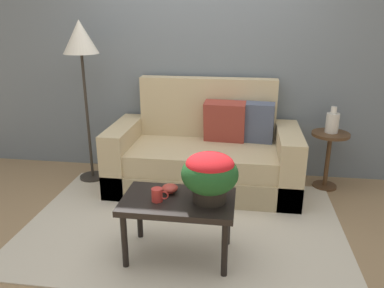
{
  "coord_description": "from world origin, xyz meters",
  "views": [
    {
      "loc": [
        0.48,
        -2.83,
        1.74
      ],
      "look_at": [
        0.05,
        0.18,
        0.69
      ],
      "focal_mm": 35.32,
      "sensor_mm": 36.0,
      "label": 1
    }
  ],
  "objects_px": {
    "side_table": "(329,150)",
    "potted_plant": "(210,173)",
    "floor_lamp": "(81,47)",
    "snack_bowl": "(170,188)",
    "coffee_table": "(178,206)",
    "table_vase": "(332,122)",
    "coffee_mug": "(158,195)",
    "couch": "(206,156)"
  },
  "relations": [
    {
      "from": "couch",
      "to": "coffee_table",
      "type": "relative_size",
      "value": 2.35
    },
    {
      "from": "coffee_mug",
      "to": "floor_lamp",
      "type": "bearing_deg",
      "value": 128.86
    },
    {
      "from": "side_table",
      "to": "snack_bowl",
      "type": "distance_m",
      "value": 1.93
    },
    {
      "from": "potted_plant",
      "to": "table_vase",
      "type": "height_order",
      "value": "table_vase"
    },
    {
      "from": "couch",
      "to": "side_table",
      "type": "bearing_deg",
      "value": 6.31
    },
    {
      "from": "side_table",
      "to": "floor_lamp",
      "type": "height_order",
      "value": "floor_lamp"
    },
    {
      "from": "potted_plant",
      "to": "snack_bowl",
      "type": "relative_size",
      "value": 3.25
    },
    {
      "from": "potted_plant",
      "to": "coffee_mug",
      "type": "xyz_separation_m",
      "value": [
        -0.36,
        -0.06,
        -0.16
      ]
    },
    {
      "from": "side_table",
      "to": "snack_bowl",
      "type": "bearing_deg",
      "value": -136.76
    },
    {
      "from": "coffee_mug",
      "to": "table_vase",
      "type": "xyz_separation_m",
      "value": [
        1.47,
        1.48,
        0.18
      ]
    },
    {
      "from": "snack_bowl",
      "to": "table_vase",
      "type": "bearing_deg",
      "value": 43.53
    },
    {
      "from": "coffee_table",
      "to": "coffee_mug",
      "type": "bearing_deg",
      "value": -159.03
    },
    {
      "from": "floor_lamp",
      "to": "potted_plant",
      "type": "xyz_separation_m",
      "value": [
        1.43,
        -1.27,
        -0.74
      ]
    },
    {
      "from": "floor_lamp",
      "to": "coffee_table",
      "type": "bearing_deg",
      "value": -46.52
    },
    {
      "from": "coffee_table",
      "to": "table_vase",
      "type": "xyz_separation_m",
      "value": [
        1.33,
        1.43,
        0.29
      ]
    },
    {
      "from": "couch",
      "to": "floor_lamp",
      "type": "distance_m",
      "value": 1.67
    },
    {
      "from": "coffee_table",
      "to": "floor_lamp",
      "type": "bearing_deg",
      "value": 133.48
    },
    {
      "from": "couch",
      "to": "side_table",
      "type": "height_order",
      "value": "couch"
    },
    {
      "from": "coffee_table",
      "to": "table_vase",
      "type": "bearing_deg",
      "value": 47.05
    },
    {
      "from": "coffee_table",
      "to": "table_vase",
      "type": "relative_size",
      "value": 3.06
    },
    {
      "from": "side_table",
      "to": "potted_plant",
      "type": "height_order",
      "value": "potted_plant"
    },
    {
      "from": "coffee_table",
      "to": "coffee_mug",
      "type": "height_order",
      "value": "coffee_mug"
    },
    {
      "from": "couch",
      "to": "coffee_table",
      "type": "bearing_deg",
      "value": -92.84
    },
    {
      "from": "coffee_table",
      "to": "couch",
      "type": "bearing_deg",
      "value": 87.16
    },
    {
      "from": "coffee_table",
      "to": "snack_bowl",
      "type": "distance_m",
      "value": 0.15
    },
    {
      "from": "potted_plant",
      "to": "table_vase",
      "type": "xyz_separation_m",
      "value": [
        1.1,
        1.42,
        0.02
      ]
    },
    {
      "from": "coffee_table",
      "to": "potted_plant",
      "type": "height_order",
      "value": "potted_plant"
    },
    {
      "from": "side_table",
      "to": "table_vase",
      "type": "xyz_separation_m",
      "value": [
        0.01,
        0.02,
        0.3
      ]
    },
    {
      "from": "couch",
      "to": "side_table",
      "type": "xyz_separation_m",
      "value": [
        1.26,
        0.14,
        0.08
      ]
    },
    {
      "from": "snack_bowl",
      "to": "table_vase",
      "type": "height_order",
      "value": "table_vase"
    },
    {
      "from": "floor_lamp",
      "to": "table_vase",
      "type": "distance_m",
      "value": 2.64
    },
    {
      "from": "table_vase",
      "to": "snack_bowl",
      "type": "bearing_deg",
      "value": -136.47
    },
    {
      "from": "coffee_table",
      "to": "snack_bowl",
      "type": "height_order",
      "value": "snack_bowl"
    },
    {
      "from": "potted_plant",
      "to": "coffee_mug",
      "type": "distance_m",
      "value": 0.4
    },
    {
      "from": "coffee_mug",
      "to": "snack_bowl",
      "type": "bearing_deg",
      "value": 67.45
    },
    {
      "from": "side_table",
      "to": "potted_plant",
      "type": "relative_size",
      "value": 1.5
    },
    {
      "from": "potted_plant",
      "to": "snack_bowl",
      "type": "bearing_deg",
      "value": 164.47
    },
    {
      "from": "snack_bowl",
      "to": "couch",
      "type": "bearing_deg",
      "value": 83.14
    },
    {
      "from": "side_table",
      "to": "coffee_mug",
      "type": "xyz_separation_m",
      "value": [
        -1.46,
        -1.46,
        0.11
      ]
    },
    {
      "from": "floor_lamp",
      "to": "potted_plant",
      "type": "height_order",
      "value": "floor_lamp"
    },
    {
      "from": "side_table",
      "to": "snack_bowl",
      "type": "xyz_separation_m",
      "value": [
        -1.4,
        -1.32,
        0.1
      ]
    },
    {
      "from": "floor_lamp",
      "to": "snack_bowl",
      "type": "height_order",
      "value": "floor_lamp"
    }
  ]
}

